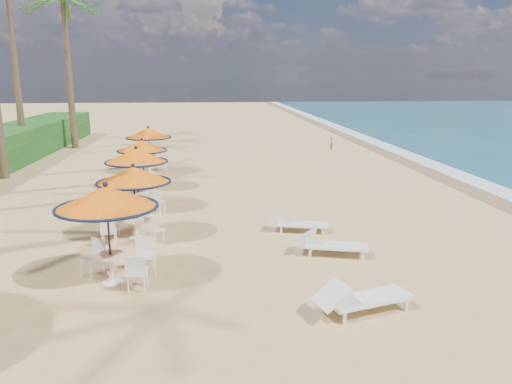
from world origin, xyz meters
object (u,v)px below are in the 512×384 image
station_0 (109,210)px  station_2 (137,164)px  station_3 (141,152)px  lounger_far (296,222)px  station_1 (132,184)px  station_4 (149,139)px  lounger_near (360,298)px  lounger_mid (329,244)px

station_0 → station_2: size_ratio=1.04×
station_3 → lounger_far: station_3 is taller
station_1 → station_2: station_2 is taller
lounger_far → station_0: bearing=-132.1°
station_1 → station_4: 10.15m
station_3 → station_0: bearing=-86.7°
station_4 → lounger_near: (5.74, -15.32, -1.33)m
station_0 → station_2: bearing=92.4°
station_0 → lounger_near: station_0 is taller
station_0 → station_2: station_0 is taller
station_2 → station_3: (-0.29, 3.37, -0.09)m
station_0 → lounger_far: 6.03m
station_1 → lounger_mid: station_1 is taller
station_1 → lounger_far: 4.95m
station_1 → lounger_near: size_ratio=1.03×
station_0 → station_4: station_0 is taller
lounger_near → lounger_mid: lounger_near is taller
station_2 → lounger_far: 6.03m
station_3 → lounger_near: (5.68, -11.75, -1.23)m
station_1 → station_2: size_ratio=0.97×
lounger_far → station_1: bearing=-164.7°
station_3 → lounger_near: 13.11m
station_1 → lounger_far: size_ratio=1.20×
lounger_near → lounger_far: lounger_near is taller
station_1 → lounger_mid: bearing=-19.6°
lounger_mid → station_3: bearing=140.2°
station_3 → station_4: station_4 is taller
station_2 → lounger_mid: (5.56, -5.07, -1.34)m
station_1 → station_3: bearing=95.1°
lounger_near → lounger_far: (-0.33, 5.39, -0.05)m
station_1 → station_0: bearing=-90.6°
station_2 → lounger_near: station_2 is taller
station_1 → lounger_near: 7.38m
station_3 → station_1: bearing=-84.9°
station_2 → lounger_far: bearing=-30.6°
station_2 → station_0: bearing=-87.6°
station_2 → lounger_far: size_ratio=1.23×
station_3 → lounger_far: (5.35, -6.36, -1.27)m
station_1 → lounger_near: bearing=-45.5°
station_2 → station_3: bearing=95.0°
station_2 → station_1: bearing=-84.7°
station_1 → lounger_far: station_1 is taller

